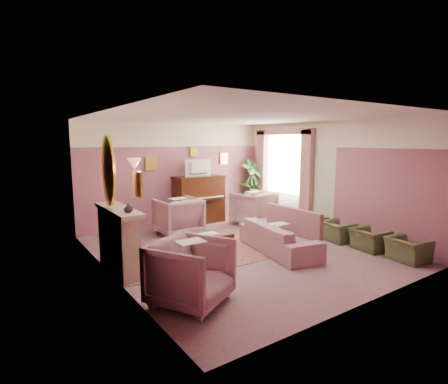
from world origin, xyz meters
TOP-DOWN VIEW (x-y plane):
  - floor at (0.00, 0.00)m, footprint 5.50×6.00m
  - ceiling at (0.00, 0.00)m, footprint 5.50×6.00m
  - wall_back at (0.00, 3.00)m, footprint 5.50×0.02m
  - wall_front at (0.00, -3.00)m, footprint 5.50×0.02m
  - wall_left at (-2.75, 0.00)m, footprint 0.02×6.00m
  - wall_right at (2.75, 0.00)m, footprint 0.02×6.00m
  - picture_rail_band at (0.00, 2.99)m, footprint 5.50×0.01m
  - stripe_panel at (2.73, 1.30)m, footprint 0.01×3.00m
  - fireplace_surround at (-2.59, 0.20)m, footprint 0.30×1.40m
  - fireplace_inset at (-2.49, 0.20)m, footprint 0.18×0.72m
  - fire_ember at (-2.45, 0.20)m, footprint 0.06×0.54m
  - mantel_shelf at (-2.56, 0.20)m, footprint 0.40×1.55m
  - hearth at (-2.39, 0.20)m, footprint 0.55×1.50m
  - mirror_frame at (-2.70, 0.20)m, footprint 0.04×0.72m
  - mirror_glass at (-2.67, 0.20)m, footprint 0.01×0.60m
  - sconce_shade at (-2.62, -0.85)m, footprint 0.20×0.20m
  - piano at (0.50, 2.68)m, footprint 1.40×0.60m
  - piano_keyshelf at (0.50, 2.33)m, footprint 1.30×0.12m
  - piano_keys at (0.50, 2.33)m, footprint 1.20×0.08m
  - piano_top at (0.50, 2.68)m, footprint 1.45×0.65m
  - television at (0.50, 2.63)m, footprint 0.80×0.12m
  - print_back_left at (-0.80, 2.96)m, footprint 0.30×0.03m
  - print_back_right at (1.55, 2.96)m, footprint 0.26×0.03m
  - print_back_mid at (0.50, 2.96)m, footprint 0.22×0.03m
  - print_left_wall at (-2.71, -1.20)m, footprint 0.03×0.28m
  - window_blind at (2.70, 1.55)m, footprint 0.03×1.40m
  - curtain_left at (2.62, 0.63)m, footprint 0.16×0.34m
  - curtain_right at (2.62, 2.47)m, footprint 0.16×0.34m
  - pelmet at (2.62, 1.55)m, footprint 0.16×2.20m
  - mantel_plant at (-2.55, 0.75)m, footprint 0.16×0.16m
  - mantel_vase at (-2.55, -0.30)m, footprint 0.16×0.16m
  - area_rug at (-0.74, 0.09)m, footprint 2.51×1.81m
  - coffee_table at (-0.85, 0.05)m, footprint 1.03×0.56m
  - table_paper at (-0.80, 0.05)m, footprint 0.35×0.28m
  - sofa at (0.54, -0.55)m, footprint 0.69×2.07m
  - sofa_throw at (0.94, -0.55)m, footprint 0.10×1.57m
  - floral_armchair_left at (-0.60, 1.81)m, footprint 0.98×0.98m
  - floral_armchair_right at (1.64, 1.64)m, footprint 0.98×0.98m
  - floral_armchair_front at (-2.12, -1.59)m, footprint 0.98×0.98m
  - olive_chair_a at (2.21, -2.38)m, footprint 0.49×0.70m
  - olive_chair_b at (2.21, -1.56)m, footprint 0.49×0.70m
  - olive_chair_c at (2.21, -0.74)m, footprint 0.49×0.70m
  - olive_chair_d at (2.21, 0.08)m, footprint 0.49×0.70m
  - side_table at (2.39, 2.60)m, footprint 0.52×0.52m
  - side_plant_big at (2.39, 2.60)m, footprint 0.30×0.30m
  - side_plant_small at (2.51, 2.50)m, footprint 0.16×0.16m
  - palm_pot at (2.36, 2.61)m, footprint 0.34×0.34m
  - palm_plant at (2.36, 2.61)m, footprint 0.76×0.76m

SIDE VIEW (x-z plane):
  - floor at x=0.00m, z-range -0.01..0.01m
  - area_rug at x=-0.74m, z-range 0.00..0.01m
  - hearth at x=-2.39m, z-range 0.00..0.02m
  - palm_pot at x=2.36m, z-range 0.00..0.34m
  - fire_ember at x=-2.45m, z-range 0.17..0.27m
  - coffee_table at x=-0.85m, z-range 0.00..0.45m
  - olive_chair_a at x=2.21m, z-range 0.00..0.61m
  - olive_chair_b at x=2.21m, z-range 0.00..0.61m
  - olive_chair_c at x=2.21m, z-range 0.00..0.61m
  - olive_chair_d at x=2.21m, z-range 0.00..0.61m
  - side_table at x=2.39m, z-range 0.00..0.70m
  - fireplace_inset at x=-2.49m, z-range 0.06..0.74m
  - sofa at x=0.54m, z-range 0.00..0.84m
  - table_paper at x=-0.80m, z-range 0.45..0.46m
  - floral_armchair_left at x=-0.60m, z-range 0.00..1.03m
  - floral_armchair_right at x=1.64m, z-range 0.00..1.03m
  - floral_armchair_front at x=-2.12m, z-range 0.00..1.03m
  - fireplace_surround at x=-2.59m, z-range 0.00..1.10m
  - sofa_throw at x=0.94m, z-range 0.31..0.89m
  - piano at x=0.50m, z-range 0.00..1.30m
  - piano_keyshelf at x=0.50m, z-range 0.69..0.75m
  - piano_keys at x=0.50m, z-range 0.75..0.77m
  - side_plant_small at x=2.51m, z-range 0.70..0.98m
  - side_plant_big at x=2.39m, z-range 0.70..1.04m
  - palm_plant at x=2.36m, z-range 0.34..1.78m
  - stripe_panel at x=2.73m, z-range 0.00..2.15m
  - mantel_shelf at x=-2.56m, z-range 1.09..1.16m
  - mantel_vase at x=-2.55m, z-range 1.15..1.31m
  - mantel_plant at x=-2.55m, z-range 1.15..1.43m
  - curtain_left at x=2.62m, z-range 0.00..2.60m
  - curtain_right at x=2.62m, z-range 0.00..2.60m
  - piano_top at x=0.50m, z-range 1.29..1.33m
  - wall_back at x=0.00m, z-range 0.00..2.80m
  - wall_front at x=0.00m, z-range 0.00..2.80m
  - wall_left at x=-2.75m, z-range 0.00..2.80m
  - wall_right at x=2.75m, z-range 0.00..2.80m
  - television at x=0.50m, z-range 1.36..1.84m
  - window_blind at x=2.70m, z-range 0.80..2.60m
  - print_back_left at x=-0.80m, z-range 1.53..1.91m
  - print_left_wall at x=-2.71m, z-range 1.54..1.90m
  - print_back_right at x=1.55m, z-range 1.61..1.95m
  - mirror_frame at x=-2.70m, z-range 1.20..2.40m
  - mirror_glass at x=-2.67m, z-range 1.27..2.33m
  - sconce_shade at x=-2.62m, z-range 1.90..2.06m
  - print_back_mid at x=0.50m, z-range 1.87..2.13m
  - picture_rail_band at x=0.00m, z-range 2.15..2.80m
  - pelmet at x=2.62m, z-range 2.48..2.64m
  - ceiling at x=0.00m, z-range 2.79..2.80m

